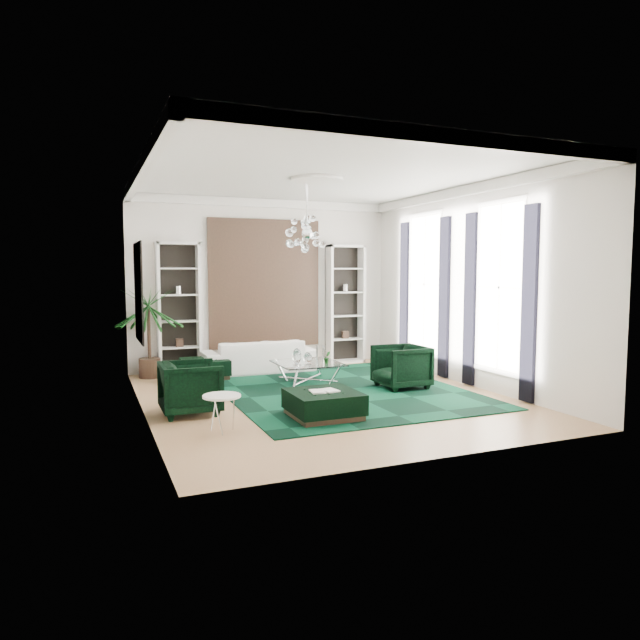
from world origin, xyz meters
name	(u,v)px	position (x,y,z in m)	size (l,w,h in m)	color
floor	(324,398)	(0.00, 0.00, -0.01)	(6.00, 7.00, 0.02)	tan
ceiling	(324,174)	(0.00, 0.00, 3.81)	(6.00, 7.00, 0.02)	white
wall_back	(264,284)	(0.00, 3.51, 1.90)	(6.00, 0.02, 3.80)	silver
wall_front	(443,297)	(0.00, -3.51, 1.90)	(6.00, 0.02, 3.80)	silver
wall_left	(140,290)	(-3.01, 0.00, 1.90)	(0.02, 7.00, 3.80)	silver
wall_right	(469,286)	(3.01, 0.00, 1.90)	(0.02, 7.00, 3.80)	silver
crown_molding	(324,181)	(0.00, 0.00, 3.70)	(6.00, 7.00, 0.18)	white
ceiling_medallion	(317,179)	(0.00, 0.30, 3.77)	(0.90, 0.90, 0.05)	white
tapestry	(265,284)	(0.00, 3.46, 1.90)	(2.50, 0.06, 2.80)	black
shelving_left	(179,308)	(-1.95, 3.31, 1.40)	(0.90, 0.38, 2.80)	white
shelving_right	(345,304)	(1.95, 3.31, 1.40)	(0.90, 0.38, 2.80)	white
painting	(139,292)	(-2.97, 0.60, 1.85)	(0.04, 1.30, 1.60)	black
window_near	(500,287)	(2.99, -0.90, 1.90)	(0.03, 1.10, 2.90)	white
curtain_near_a	(529,304)	(2.96, -1.68, 1.65)	(0.07, 0.30, 3.25)	black
curtain_near_b	(470,300)	(2.96, -0.12, 1.65)	(0.07, 0.30, 3.25)	black
window_far	(425,284)	(2.99, 1.50, 1.90)	(0.03, 1.10, 2.90)	white
curtain_far_a	(444,298)	(2.96, 0.72, 1.65)	(0.07, 0.30, 3.25)	black
curtain_far_b	(404,295)	(2.96, 2.28, 1.65)	(0.07, 0.30, 3.25)	black
rug	(341,390)	(0.52, 0.40, 0.01)	(4.20, 5.00, 0.02)	black
sofa	(258,356)	(-0.36, 2.81, 0.35)	(2.39, 0.94, 0.70)	white
armchair_left	(191,388)	(-2.33, -0.28, 0.41)	(0.87, 0.89, 0.81)	black
armchair_right	(401,367)	(1.63, 0.16, 0.41)	(0.87, 0.89, 0.81)	black
coffee_table	(308,373)	(0.19, 1.24, 0.21)	(1.20, 1.20, 0.41)	white
ottoman_side	(205,369)	(-1.57, 2.51, 0.20)	(0.90, 0.90, 0.40)	black
ottoman_front	(324,405)	(-0.54, -1.27, 0.20)	(1.00, 1.00, 0.40)	black
book	(324,390)	(-0.54, -1.27, 0.42)	(0.42, 0.28, 0.03)	white
side_table	(222,414)	(-2.11, -1.44, 0.25)	(0.52, 0.52, 0.50)	white
palm	(149,320)	(-2.60, 3.05, 1.20)	(1.50, 1.50, 2.40)	#124917
chandelier	(307,234)	(-0.08, 0.57, 2.85)	(0.80, 0.80, 0.72)	white
table_plant	(327,357)	(0.49, 0.99, 0.53)	(0.13, 0.11, 0.24)	#124917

